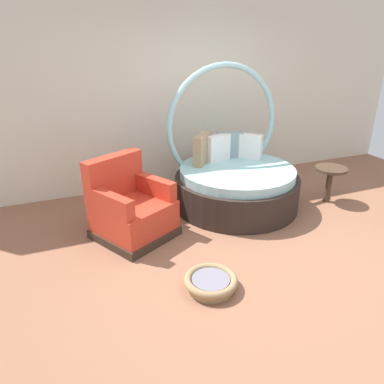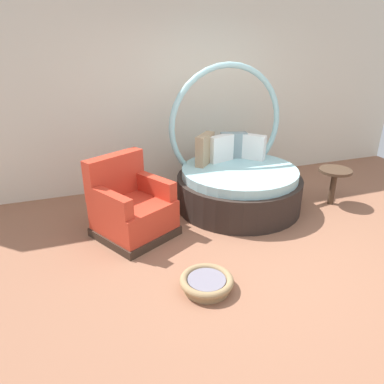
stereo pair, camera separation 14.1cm
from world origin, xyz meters
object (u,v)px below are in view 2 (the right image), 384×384
Objects in this scene: round_daybed at (237,179)px; pet_basket at (207,282)px; red_armchair at (131,209)px; side_table at (335,176)px.

pet_basket is (-1.09, -1.61, -0.31)m from round_daybed.
red_armchair is 2.12× the size of pet_basket.
round_daybed is 1.36m from side_table.
red_armchair is at bearing 177.82° from side_table.
round_daybed is at bearing 12.33° from red_armchair.
pet_basket is at bearing -153.77° from side_table.
side_table is at bearing -2.18° from red_armchair.
red_armchair reaches higher than side_table.
round_daybed is 1.58m from red_armchair.
pet_basket is at bearing -70.24° from red_armchair.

